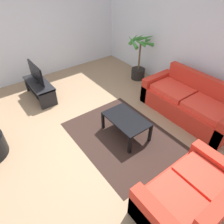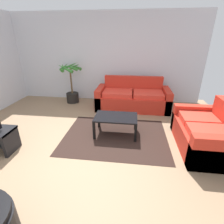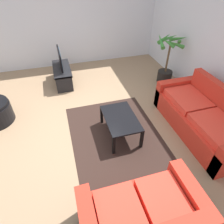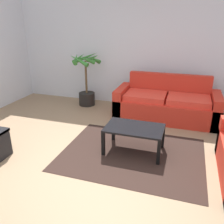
{
  "view_description": "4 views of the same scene",
  "coord_description": "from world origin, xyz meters",
  "px_view_note": "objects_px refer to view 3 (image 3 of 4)",
  "views": [
    {
      "loc": [
        2.77,
        -1.3,
        2.94
      ],
      "look_at": [
        0.43,
        0.45,
        0.63
      ],
      "focal_mm": 32.09,
      "sensor_mm": 36.0,
      "label": 1
    },
    {
      "loc": [
        0.86,
        -2.52,
        1.97
      ],
      "look_at": [
        0.45,
        0.78,
        0.49
      ],
      "focal_mm": 27.05,
      "sensor_mm": 36.0,
      "label": 2
    },
    {
      "loc": [
        3.1,
        -0.21,
        2.75
      ],
      "look_at": [
        0.62,
        0.53,
        0.66
      ],
      "focal_mm": 30.99,
      "sensor_mm": 36.0,
      "label": 3
    },
    {
      "loc": [
        1.24,
        -2.59,
        1.99
      ],
      "look_at": [
        0.17,
        0.72,
        0.63
      ],
      "focal_mm": 38.0,
      "sensor_mm": 36.0,
      "label": 4
    }
  ],
  "objects_px": {
    "couch_main": "(202,118)",
    "tv_stand": "(62,73)",
    "potted_palm": "(167,63)",
    "coffee_table": "(120,120)",
    "tv": "(60,59)",
    "couch_loveseat": "(144,221)"
  },
  "relations": [
    {
      "from": "couch_main",
      "to": "tv_stand",
      "type": "distance_m",
      "value": 3.64
    },
    {
      "from": "tv_stand",
      "to": "potted_palm",
      "type": "relative_size",
      "value": 0.86
    },
    {
      "from": "coffee_table",
      "to": "tv",
      "type": "bearing_deg",
      "value": -159.9
    },
    {
      "from": "couch_main",
      "to": "tv",
      "type": "relative_size",
      "value": 2.67
    },
    {
      "from": "couch_loveseat",
      "to": "tv_stand",
      "type": "height_order",
      "value": "couch_loveseat"
    },
    {
      "from": "couch_main",
      "to": "potted_palm",
      "type": "bearing_deg",
      "value": 172.26
    },
    {
      "from": "couch_main",
      "to": "potted_palm",
      "type": "distance_m",
      "value": 2.0
    },
    {
      "from": "couch_loveseat",
      "to": "tv_stand",
      "type": "bearing_deg",
      "value": -171.91
    },
    {
      "from": "tv",
      "to": "coffee_table",
      "type": "xyz_separation_m",
      "value": [
        2.37,
        0.87,
        -0.33
      ]
    },
    {
      "from": "tv_stand",
      "to": "tv",
      "type": "relative_size",
      "value": 1.39
    },
    {
      "from": "couch_loveseat",
      "to": "tv",
      "type": "xyz_separation_m",
      "value": [
        -4.11,
        -0.58,
        0.4
      ]
    },
    {
      "from": "coffee_table",
      "to": "couch_loveseat",
      "type": "bearing_deg",
      "value": -9.34
    },
    {
      "from": "couch_loveseat",
      "to": "tv",
      "type": "relative_size",
      "value": 1.84
    },
    {
      "from": "tv_stand",
      "to": "coffee_table",
      "type": "height_order",
      "value": "tv_stand"
    },
    {
      "from": "tv_stand",
      "to": "tv",
      "type": "xyz_separation_m",
      "value": [
        -0.0,
        0.0,
        0.41
      ]
    },
    {
      "from": "potted_palm",
      "to": "coffee_table",
      "type": "bearing_deg",
      "value": -48.51
    },
    {
      "from": "couch_loveseat",
      "to": "potted_palm",
      "type": "xyz_separation_m",
      "value": [
        -3.36,
        2.12,
        0.26
      ]
    },
    {
      "from": "couch_main",
      "to": "tv_stand",
      "type": "xyz_separation_m",
      "value": [
        -2.71,
        -2.44,
        -0.01
      ]
    },
    {
      "from": "tv",
      "to": "potted_palm",
      "type": "xyz_separation_m",
      "value": [
        0.75,
        2.7,
        -0.14
      ]
    },
    {
      "from": "couch_loveseat",
      "to": "tv_stand",
      "type": "xyz_separation_m",
      "value": [
        -4.11,
        -0.58,
        -0.01
      ]
    },
    {
      "from": "couch_loveseat",
      "to": "coffee_table",
      "type": "bearing_deg",
      "value": 170.66
    },
    {
      "from": "coffee_table",
      "to": "tv_stand",
      "type": "bearing_deg",
      "value": -159.83
    }
  ]
}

